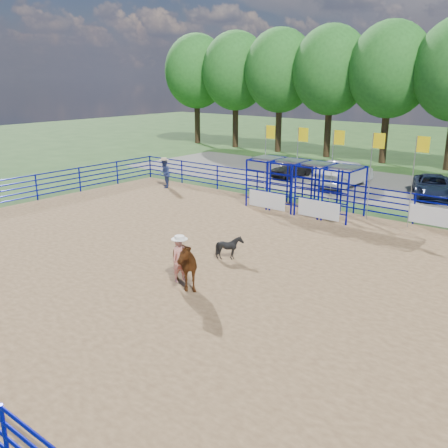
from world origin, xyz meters
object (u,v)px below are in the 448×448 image
(car_a, at_px, (292,168))
(car_b, at_px, (344,174))
(spectator_cowboy, at_px, (164,173))
(calf, at_px, (230,247))
(horse_and_rider, at_px, (180,260))
(car_c, at_px, (433,186))

(car_a, bearing_deg, car_b, -2.55)
(spectator_cowboy, relative_size, car_b, 0.38)
(calf, height_order, car_b, car_b)
(horse_and_rider, relative_size, calf, 2.68)
(spectator_cowboy, bearing_deg, car_a, 62.39)
(spectator_cowboy, relative_size, car_c, 0.42)
(horse_and_rider, bearing_deg, calf, 96.43)
(calf, height_order, car_c, car_c)
(car_b, height_order, car_c, car_b)
(calf, distance_m, car_b, 15.11)
(spectator_cowboy, bearing_deg, car_c, 30.41)
(calf, height_order, spectator_cowboy, spectator_cowboy)
(car_c, bearing_deg, car_a, 159.15)
(spectator_cowboy, distance_m, car_b, 11.29)
(horse_and_rider, height_order, car_c, horse_and_rider)
(horse_and_rider, distance_m, car_a, 19.91)
(car_a, xyz_separation_m, car_b, (4.22, -0.65, 0.19))
(calf, xyz_separation_m, car_a, (-6.81, 15.53, 0.14))
(car_c, bearing_deg, calf, -120.31)
(car_b, distance_m, car_c, 5.30)
(car_a, height_order, car_b, car_b)
(car_b, bearing_deg, car_c, -171.50)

